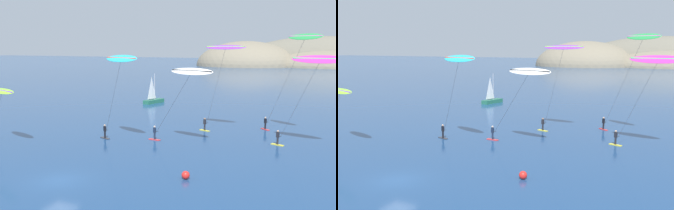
{
  "view_description": "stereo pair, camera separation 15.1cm",
  "coord_description": "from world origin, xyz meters",
  "views": [
    {
      "loc": [
        21.96,
        -27.23,
        11.28
      ],
      "look_at": [
        1.53,
        18.92,
        3.95
      ],
      "focal_mm": 45.0,
      "sensor_mm": 36.0,
      "label": 1
    },
    {
      "loc": [
        22.1,
        -27.17,
        11.28
      ],
      "look_at": [
        1.53,
        18.92,
        3.95
      ],
      "focal_mm": 45.0,
      "sensor_mm": 36.0,
      "label": 2
    }
  ],
  "objects": [
    {
      "name": "kitesurfer_lime",
      "position": [
        -14.2,
        8.06,
        5.56
      ],
      "size": [
        6.61,
        3.0,
        6.38
      ],
      "color": "silver",
      "rests_on": "ground"
    },
    {
      "name": "kitesurfer_white",
      "position": [
        5.52,
        15.3,
        7.7
      ],
      "size": [
        8.85,
        3.29,
        8.79
      ],
      "color": "red",
      "rests_on": "ground"
    },
    {
      "name": "sailboat_near",
      "position": [
        -13.01,
        45.43,
        0.64
      ],
      "size": [
        2.48,
        5.96,
        5.7
      ],
      "color": "#23664C",
      "rests_on": "ground"
    },
    {
      "name": "kitesurfer_green",
      "position": [
        16.03,
        25.31,
        11.06
      ],
      "size": [
        8.01,
        5.71,
        12.59
      ],
      "color": "red",
      "rests_on": "ground"
    },
    {
      "name": "ground_plane",
      "position": [
        0.0,
        0.0,
        0.0
      ],
      "size": [
        600.0,
        600.0,
        0.0
      ],
      "primitive_type": "plane",
      "color": "navy"
    },
    {
      "name": "kitesurfer_magenta",
      "position": [
        18.48,
        18.91,
        9.14
      ],
      "size": [
        8.19,
        3.22,
        10.21
      ],
      "color": "yellow",
      "rests_on": "ground"
    },
    {
      "name": "marker_buoy",
      "position": [
        9.49,
        4.62,
        0.35
      ],
      "size": [
        0.7,
        0.7,
        0.7
      ],
      "primitive_type": "sphere",
      "color": "red",
      "rests_on": "ground"
    },
    {
      "name": "kitesurfer_purple",
      "position": [
        6.96,
        23.88,
        10.05
      ],
      "size": [
        6.28,
        2.12,
        11.24
      ],
      "color": "yellow",
      "rests_on": "ground"
    },
    {
      "name": "kitesurfer_cyan",
      "position": [
        -2.05,
        13.68,
        8.98
      ],
      "size": [
        6.89,
        3.72,
        10.16
      ],
      "color": "#2D2D33",
      "rests_on": "ground"
    },
    {
      "name": "headland_island",
      "position": [
        -3.74,
        197.6,
        0.0
      ],
      "size": [
        105.54,
        47.84,
        30.72
      ],
      "color": "#7A705B",
      "rests_on": "ground"
    }
  ]
}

